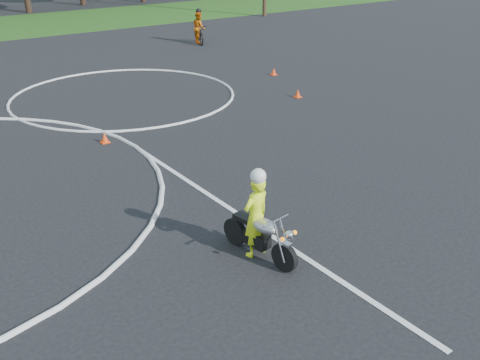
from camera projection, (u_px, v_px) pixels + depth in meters
primary_motorcycle at (261, 235)px, 9.69m from camera, size 0.63×1.79×0.94m
rider_primary_grp at (256, 214)px, 9.62m from camera, size 0.62×0.46×1.75m
rider_second_grp at (199, 31)px, 28.68m from camera, size 1.27×2.01×1.82m
traffic_cones at (112, 146)px, 14.65m from camera, size 17.33×10.14×0.30m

